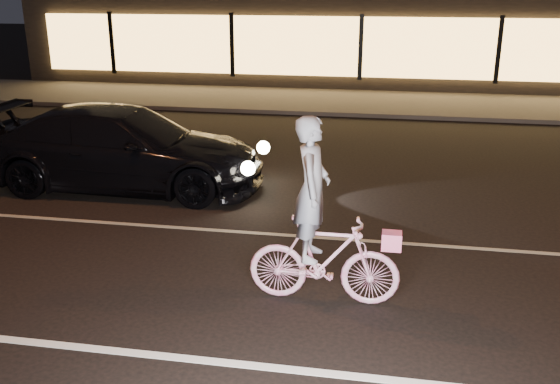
# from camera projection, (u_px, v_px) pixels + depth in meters

# --- Properties ---
(ground) EXTENTS (90.00, 90.00, 0.00)m
(ground) POSITION_uv_depth(u_px,v_px,m) (290.00, 298.00, 7.87)
(ground) COLOR black
(ground) RESTS_ON ground
(lane_stripe_near) EXTENTS (60.00, 0.12, 0.01)m
(lane_stripe_near) POSITION_uv_depth(u_px,v_px,m) (267.00, 367.00, 6.48)
(lane_stripe_near) COLOR silver
(lane_stripe_near) RESTS_ON ground
(lane_stripe_far) EXTENTS (60.00, 0.10, 0.01)m
(lane_stripe_far) POSITION_uv_depth(u_px,v_px,m) (311.00, 237.00, 9.73)
(lane_stripe_far) COLOR gray
(lane_stripe_far) RESTS_ON ground
(sidewalk) EXTENTS (30.00, 4.00, 0.12)m
(sidewalk) POSITION_uv_depth(u_px,v_px,m) (355.00, 102.00, 19.95)
(sidewalk) COLOR #383533
(sidewalk) RESTS_ON ground
(storefront) EXTENTS (25.40, 8.42, 4.20)m
(storefront) POSITION_uv_depth(u_px,v_px,m) (367.00, 23.00, 24.83)
(storefront) COLOR black
(storefront) RESTS_ON ground
(cyclist) EXTENTS (1.87, 0.64, 2.35)m
(cyclist) POSITION_uv_depth(u_px,v_px,m) (321.00, 239.00, 7.56)
(cyclist) COLOR #D94282
(cyclist) RESTS_ON ground
(sedan) EXTENTS (5.38, 2.24, 1.55)m
(sedan) POSITION_uv_depth(u_px,v_px,m) (124.00, 148.00, 11.83)
(sedan) COLOR black
(sedan) RESTS_ON ground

